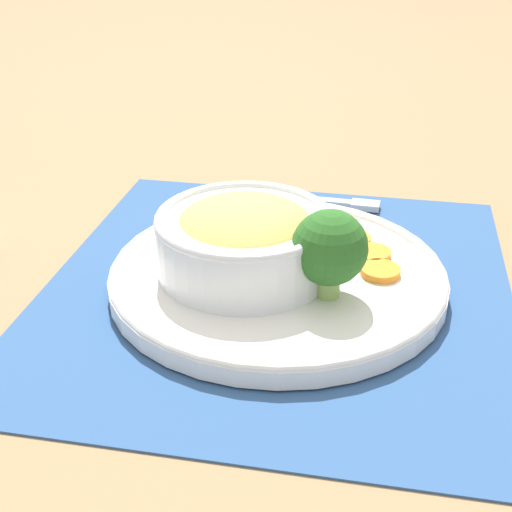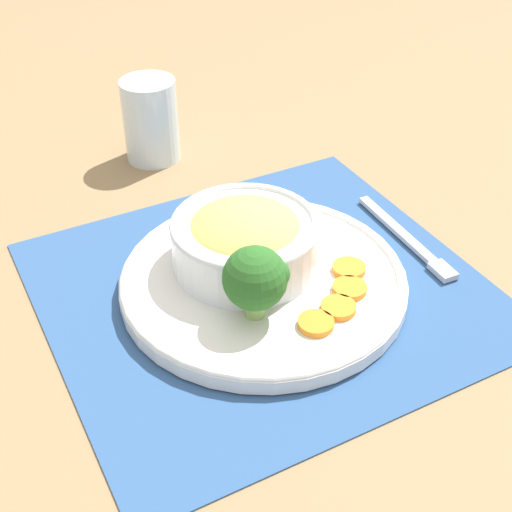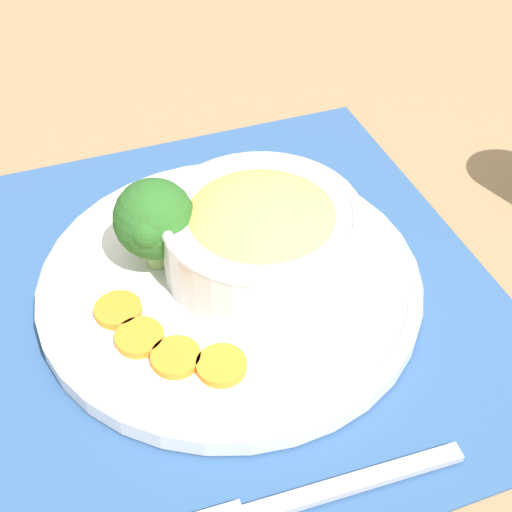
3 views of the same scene
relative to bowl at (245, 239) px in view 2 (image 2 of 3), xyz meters
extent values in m
plane|color=#8C704C|center=(-0.01, 0.03, -0.05)|extent=(4.00, 4.00, 0.00)
cube|color=#2D5184|center=(-0.01, 0.03, -0.05)|extent=(0.48, 0.45, 0.00)
cylinder|color=white|center=(-0.01, 0.03, -0.04)|extent=(0.31, 0.31, 0.02)
torus|color=white|center=(-0.01, 0.03, -0.03)|extent=(0.31, 0.31, 0.01)
cylinder|color=silver|center=(0.00, 0.00, -0.01)|extent=(0.16, 0.16, 0.05)
torus|color=silver|center=(0.00, 0.00, 0.02)|extent=(0.16, 0.16, 0.01)
ellipsoid|color=#E0B75B|center=(0.00, 0.00, 0.01)|extent=(0.13, 0.13, 0.06)
cylinder|color=#84AD5B|center=(0.03, 0.08, -0.02)|extent=(0.02, 0.02, 0.02)
sphere|color=#286023|center=(0.03, 0.08, 0.01)|extent=(0.07, 0.07, 0.07)
sphere|color=#286023|center=(0.01, 0.09, 0.02)|extent=(0.03, 0.03, 0.03)
sphere|color=#286023|center=(0.04, 0.07, 0.02)|extent=(0.03, 0.03, 0.03)
cylinder|color=orange|center=(-0.02, 0.12, -0.03)|extent=(0.04, 0.04, 0.01)
cylinder|color=orange|center=(-0.05, 0.11, -0.03)|extent=(0.04, 0.04, 0.01)
cylinder|color=orange|center=(-0.08, 0.09, -0.03)|extent=(0.04, 0.04, 0.01)
cylinder|color=orange|center=(-0.10, 0.06, -0.03)|extent=(0.04, 0.04, 0.01)
cylinder|color=silver|center=(0.00, -0.31, 0.00)|extent=(0.08, 0.08, 0.12)
cylinder|color=silver|center=(0.00, -0.31, -0.02)|extent=(0.06, 0.06, 0.07)
cube|color=#B7B7BC|center=(-0.20, 0.02, -0.05)|extent=(0.01, 0.18, 0.01)
cube|color=#B7B7BC|center=(-0.20, 0.09, -0.05)|extent=(0.02, 0.03, 0.01)
camera|label=1|loc=(0.56, 0.14, 0.29)|focal=50.00mm
camera|label=2|loc=(0.26, 0.57, 0.45)|focal=50.00mm
camera|label=3|loc=(-0.41, 0.14, 0.37)|focal=50.00mm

